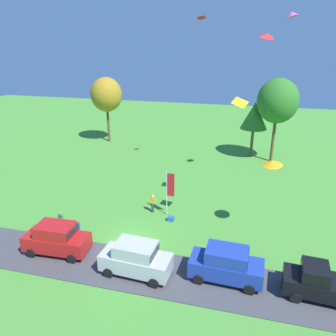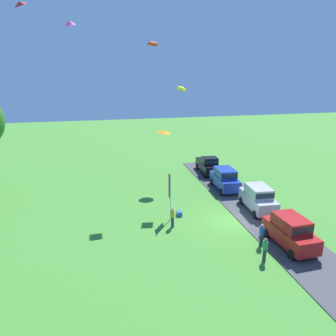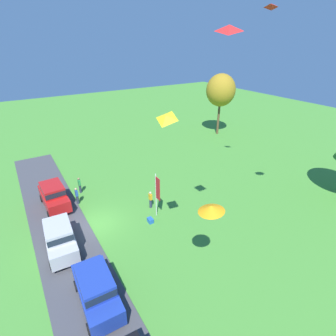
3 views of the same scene
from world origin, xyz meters
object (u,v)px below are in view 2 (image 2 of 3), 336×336
car_pickup_by_flagpole (208,165)px  car_suv_far_end (290,230)px  car_suv_near_entrance (258,197)px  person_watching_sky (262,235)px  car_suv_mid_row (225,178)px  kite_delta_topmost (164,131)px  kite_diamond_over_trees (182,88)px  person_beside_suv (265,249)px  kite_delta_near_flag (70,23)px  kite_diamond_mid_center (153,43)px  person_on_lawn (173,217)px  kite_diamond_trailing_tail (19,3)px  cooler_box (179,213)px  flag_banner (170,190)px

car_pickup_by_flagpole → car_suv_far_end: bearing=179.8°
car_suv_far_end → car_suv_near_entrance: size_ratio=0.99×
person_watching_sky → car_suv_mid_row: bearing=-8.9°
kite_delta_topmost → kite_diamond_over_trees: (-2.54, -1.28, 4.54)m
person_beside_suv → car_suv_far_end: bearing=-63.8°
kite_delta_near_flag → car_suv_near_entrance: bearing=-119.9°
kite_diamond_mid_center → kite_delta_near_flag: bearing=75.2°
person_on_lawn → car_suv_near_entrance: bearing=-80.4°
person_beside_suv → person_watching_sky: (1.89, -0.76, 0.00)m
person_on_lawn → kite_diamond_trailing_tail: (2.15, 10.09, 15.70)m
person_beside_suv → kite_delta_near_flag: size_ratio=1.62×
person_watching_sky → cooler_box: person_watching_sky is taller
kite_diamond_mid_center → car_suv_near_entrance: bearing=-130.4°
kite_diamond_mid_center → kite_delta_topmost: bearing=-46.2°
person_beside_suv → kite_diamond_over_trees: 16.59m
person_beside_suv → person_watching_sky: size_ratio=1.00×
car_suv_far_end → kite_diamond_mid_center: 20.26m
car_pickup_by_flagpole → person_watching_sky: car_pickup_by_flagpole is taller
car_suv_far_end → kite_diamond_trailing_tail: bearing=68.3°
car_suv_far_end → person_beside_suv: 3.01m
flag_banner → kite_diamond_over_trees: (5.50, -2.48, 8.00)m
flag_banner → kite_delta_topmost: size_ratio=2.85×
car_suv_near_entrance → person_watching_sky: size_ratio=2.75×
kite_delta_topmost → cooler_box: bearing=178.2°
kite_diamond_trailing_tail → kite_diamond_over_trees: (4.91, -12.70, -5.94)m
cooler_box → person_on_lawn: bearing=150.7°
flag_banner → kite_diamond_trailing_tail: (0.59, 10.22, 13.93)m
car_suv_mid_row → car_pickup_by_flagpole: car_suv_mid_row is taller
person_watching_sky → kite_diamond_over_trees: size_ratio=1.80×
cooler_box → car_suv_near_entrance: bearing=-94.3°
kite_diamond_trailing_tail → kite_diamond_over_trees: bearing=-68.9°
person_watching_sky → kite_delta_topmost: 15.43m
car_suv_near_entrance → person_on_lawn: (-1.41, 8.28, -0.42)m
car_suv_near_entrance → flag_banner: (0.16, 8.14, 1.35)m
kite_delta_topmost → kite_delta_near_flag: bearing=85.0°
car_suv_mid_row → kite_diamond_trailing_tail: size_ratio=5.74×
kite_diamond_mid_center → kite_delta_near_flag: kite_delta_near_flag is taller
person_beside_suv → kite_delta_near_flag: 25.78m
cooler_box → kite_diamond_over_trees: size_ratio=0.59×
flag_banner → cooler_box: (0.38, -0.95, -2.45)m
kite_delta_topmost → kite_delta_near_flag: 13.52m
car_suv_near_entrance → kite_diamond_over_trees: 12.31m
person_beside_suv → cooler_box: (8.11, 3.77, -0.68)m
flag_banner → kite_diamond_over_trees: kite_diamond_over_trees is taller
car_suv_mid_row → flag_banner: size_ratio=1.12×
person_watching_sky → kite_diamond_trailing_tail: bearing=67.8°
person_watching_sky → cooler_box: bearing=36.1°
person_on_lawn → kite_diamond_mid_center: size_ratio=1.78×
car_suv_far_end → flag_banner: size_ratio=1.12×
car_suv_far_end → kite_diamond_trailing_tail: (7.00, 17.63, 15.28)m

